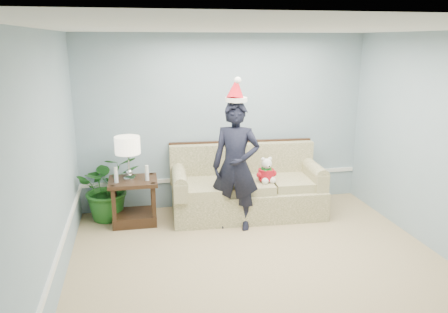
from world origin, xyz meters
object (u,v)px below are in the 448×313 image
object	(u,v)px
side_table	(134,206)
table_lamp	(128,147)
sofa	(246,189)
teddy_bear	(266,173)
man	(236,166)
houseplant	(108,187)

from	to	relation	value
side_table	table_lamp	distance (m)	0.89
sofa	table_lamp	world-z (taller)	table_lamp
table_lamp	sofa	bearing A→B (deg)	1.45
table_lamp	teddy_bear	world-z (taller)	table_lamp
table_lamp	man	size ratio (longest dim) A/B	0.35
sofa	houseplant	distance (m)	2.07
sofa	side_table	world-z (taller)	sofa
sofa	side_table	xyz separation A→B (m)	(-1.69, -0.04, -0.12)
houseplant	man	distance (m)	1.94
table_lamp	houseplant	bearing A→B (deg)	142.64
side_table	sofa	bearing A→B (deg)	1.50
side_table	houseplant	size ratio (longest dim) A/B	0.69
teddy_bear	table_lamp	bearing A→B (deg)	167.35
sofa	man	distance (m)	0.78
table_lamp	man	distance (m)	1.54
side_table	man	distance (m)	1.61
side_table	man	xyz separation A→B (m)	(1.41, -0.45, 0.65)
side_table	man	world-z (taller)	man
sofa	teddy_bear	bearing A→B (deg)	-40.26
teddy_bear	man	bearing A→B (deg)	-160.78
sofa	man	xyz separation A→B (m)	(-0.29, -0.49, 0.53)
sofa	teddy_bear	world-z (taller)	sofa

